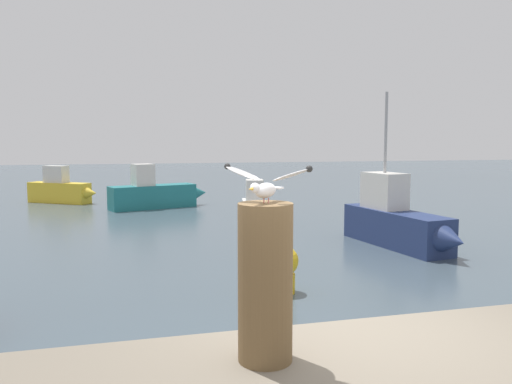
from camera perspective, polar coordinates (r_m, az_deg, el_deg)
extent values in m
cylinder|color=brown|center=(3.43, 1.06, -10.25)|extent=(0.37, 0.37, 1.08)
cylinder|color=#C66760|center=(3.34, 0.90, -0.94)|extent=(0.01, 0.01, 0.04)
cylinder|color=#C66760|center=(3.32, 1.43, -0.98)|extent=(0.01, 0.01, 0.04)
ellipsoid|color=silver|center=(3.31, 1.08, 0.18)|extent=(0.23, 0.22, 0.10)
sphere|color=silver|center=(3.20, -0.12, 0.48)|extent=(0.06, 0.06, 0.06)
cone|color=gold|center=(3.15, -0.64, 0.33)|extent=(0.05, 0.05, 0.02)
cube|color=silver|center=(3.44, 2.31, 0.47)|extent=(0.11, 0.11, 0.01)
ellipsoid|color=silver|center=(3.41, -1.52, 2.15)|extent=(0.28, 0.28, 0.11)
sphere|color=#343434|center=(3.48, -3.26, 2.92)|extent=(0.04, 0.04, 0.04)
ellipsoid|color=silver|center=(3.22, 4.02, 1.93)|extent=(0.28, 0.28, 0.11)
sphere|color=#343434|center=(3.17, 6.05, 2.62)|extent=(0.04, 0.04, 0.04)
cube|color=#1E7075|center=(21.04, -11.61, -0.52)|extent=(3.61, 1.97, 0.95)
cone|color=#1E7075|center=(21.80, -6.73, -0.10)|extent=(1.09, 1.09, 0.87)
cube|color=silver|center=(20.83, -12.71, 1.91)|extent=(0.97, 0.96, 0.88)
cube|color=navy|center=(13.69, 15.48, -3.98)|extent=(1.38, 3.57, 0.93)
cone|color=navy|center=(12.21, 21.16, -5.11)|extent=(0.92, 0.92, 0.82)
cube|color=silver|center=(13.95, 14.34, 0.15)|extent=(0.87, 1.32, 0.96)
cylinder|color=#A5A5A8|center=(13.89, 14.50, 6.53)|extent=(0.08, 0.08, 2.14)
cube|color=silver|center=(17.45, -0.26, -2.23)|extent=(1.26, 3.10, 0.61)
cone|color=silver|center=(19.12, -0.56, -1.44)|extent=(0.74, 0.74, 0.63)
cube|color=silver|center=(16.89, -0.16, -0.02)|extent=(0.69, 0.84, 0.84)
cube|color=yellow|center=(24.07, -21.39, -0.07)|extent=(2.83, 2.23, 0.90)
cone|color=yellow|center=(23.03, -18.30, -0.10)|extent=(0.91, 0.91, 0.66)
cube|color=silver|center=(24.10, -21.72, 1.89)|extent=(1.14, 1.01, 0.75)
cylinder|color=yellow|center=(9.25, 3.07, -10.28)|extent=(0.44, 0.44, 0.35)
sphere|color=yellow|center=(9.14, 3.08, -7.79)|extent=(0.56, 0.56, 0.56)
cylinder|color=#2D2D2D|center=(9.04, 3.10, -4.78)|extent=(0.05, 0.05, 0.50)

